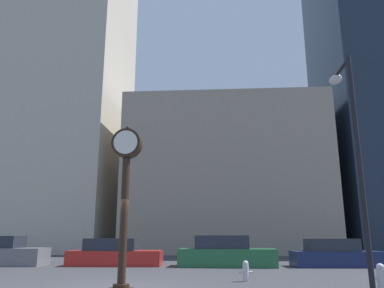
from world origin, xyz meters
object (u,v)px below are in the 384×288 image
at_px(car_navy, 335,255).
at_px(fire_hydrant_far, 381,277).
at_px(street_lamp_right, 351,133).
at_px(car_green, 226,253).
at_px(street_clock, 125,185).
at_px(fire_hydrant_near, 246,271).
at_px(car_red, 114,254).

height_order(car_navy, fire_hydrant_far, car_navy).
bearing_deg(street_lamp_right, car_green, 110.32).
distance_m(street_clock, fire_hydrant_far, 7.71).
relative_size(car_navy, fire_hydrant_near, 6.46).
distance_m(car_green, car_navy, 5.38).
xyz_separation_m(street_clock, street_lamp_right, (6.39, -0.29, 1.37)).
relative_size(car_red, car_green, 0.99).
xyz_separation_m(car_green, fire_hydrant_near, (0.53, -6.11, -0.28)).
distance_m(street_clock, car_red, 9.64).
height_order(street_clock, street_lamp_right, street_lamp_right).
xyz_separation_m(car_red, car_green, (5.68, -0.17, 0.06)).
height_order(street_clock, car_green, street_clock).
bearing_deg(fire_hydrant_far, car_red, 140.58).
xyz_separation_m(car_red, fire_hydrant_far, (9.88, -8.12, -0.19)).
relative_size(street_clock, car_red, 0.99).
height_order(street_clock, car_red, street_clock).
relative_size(fire_hydrant_far, street_lamp_right, 0.11).
bearing_deg(car_red, car_green, -4.09).
distance_m(car_navy, street_lamp_right, 10.20).
distance_m(street_clock, fire_hydrant_near, 5.14).
xyz_separation_m(car_navy, fire_hydrant_far, (-1.17, -8.14, -0.19)).
relative_size(street_clock, car_navy, 1.07).
relative_size(street_clock, fire_hydrant_far, 6.38).
bearing_deg(car_green, street_lamp_right, -67.71).
height_order(car_red, car_navy, car_red).
height_order(car_green, fire_hydrant_near, car_green).
bearing_deg(fire_hydrant_near, car_navy, 52.49).
distance_m(car_navy, fire_hydrant_far, 8.23).
xyz_separation_m(street_clock, car_red, (-2.65, 8.97, -2.34)).
bearing_deg(street_clock, street_lamp_right, -2.61).
xyz_separation_m(fire_hydrant_near, fire_hydrant_far, (3.67, -1.83, 0.03)).
xyz_separation_m(car_green, fire_hydrant_far, (4.20, -7.95, -0.25)).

